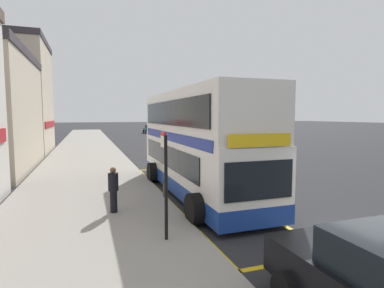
{
  "coord_description": "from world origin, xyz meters",
  "views": [
    {
      "loc": [
        -6.93,
        -5.8,
        3.39
      ],
      "look_at": [
        -2.52,
        7.02,
        2.13
      ],
      "focal_mm": 28.63,
      "sensor_mm": 36.0,
      "label": 1
    }
  ],
  "objects": [
    {
      "name": "bus_bay_markings",
      "position": [
        -2.59,
        6.46,
        0.01
      ],
      "size": [
        2.82,
        13.3,
        0.01
      ],
      "color": "gold",
      "rests_on": "ground"
    },
    {
      "name": "bus_stop_sign",
      "position": [
        -5.03,
        1.88,
        1.78
      ],
      "size": [
        0.09,
        0.51,
        2.82
      ],
      "color": "black",
      "rests_on": "pavement_near"
    },
    {
      "name": "ground_plane",
      "position": [
        0.0,
        32.0,
        0.0
      ],
      "size": [
        260.0,
        260.0,
        0.0
      ],
      "primitive_type": "plane",
      "color": "#28282B"
    },
    {
      "name": "terrace_corner",
      "position": [
        -13.93,
        25.58,
        5.11
      ],
      "size": [
        7.61,
        8.76,
        11.09
      ],
      "color": "beige",
      "rests_on": "ground"
    },
    {
      "name": "pedestrian_waiting_near_sign",
      "position": [
        -6.15,
        4.58,
        0.97
      ],
      "size": [
        0.34,
        0.34,
        1.54
      ],
      "color": "black",
      "rests_on": "pavement_near"
    },
    {
      "name": "parked_car_teal_behind",
      "position": [
        4.72,
        53.74,
        0.8
      ],
      "size": [
        2.09,
        4.2,
        1.62
      ],
      "rotation": [
        0.0,
        0.0,
        -0.02
      ],
      "color": "#196066",
      "rests_on": "ground"
    },
    {
      "name": "pavement_near",
      "position": [
        -7.0,
        32.0,
        0.07
      ],
      "size": [
        6.0,
        76.0,
        0.14
      ],
      "primitive_type": "cube",
      "color": "gray",
      "rests_on": "ground"
    },
    {
      "name": "double_decker_bus",
      "position": [
        -2.46,
        6.61,
        2.06
      ],
      "size": [
        3.17,
        10.3,
        4.4
      ],
      "color": "white",
      "rests_on": "ground"
    }
  ]
}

